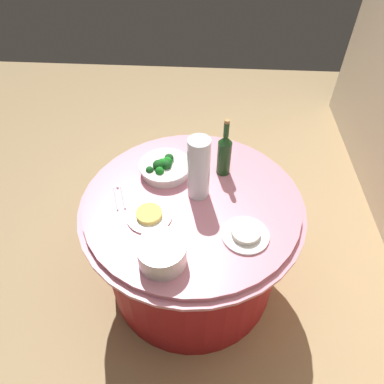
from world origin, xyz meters
name	(u,v)px	position (x,y,z in m)	size (l,w,h in m)	color
ground_plane	(192,276)	(0.00, 0.00, 0.00)	(6.00, 6.00, 0.00)	tan
buffet_table	(192,242)	(0.00, 0.00, 0.38)	(1.16, 1.16, 0.74)	maroon
broccoli_bowl	(165,167)	(-0.19, -0.16, 0.78)	(0.28, 0.28, 0.11)	white
plate_stack	(162,253)	(0.38, -0.10, 0.80)	(0.21, 0.21, 0.11)	white
wine_bottle	(224,154)	(-0.22, 0.16, 0.87)	(0.07, 0.07, 0.34)	#193E17
decorative_fruit_vase	(199,171)	(-0.04, 0.03, 0.89)	(0.11, 0.11, 0.34)	silver
serving_tongs	(119,197)	(0.02, -0.37, 0.74)	(0.17, 0.09, 0.01)	silver
food_plate_noodles	(149,215)	(0.13, -0.20, 0.75)	(0.22, 0.22, 0.03)	white
food_plate_rice	(245,234)	(0.22, 0.26, 0.75)	(0.22, 0.22, 0.04)	white
label_placard_front	(199,155)	(-0.32, 0.02, 0.77)	(0.05, 0.01, 0.05)	white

